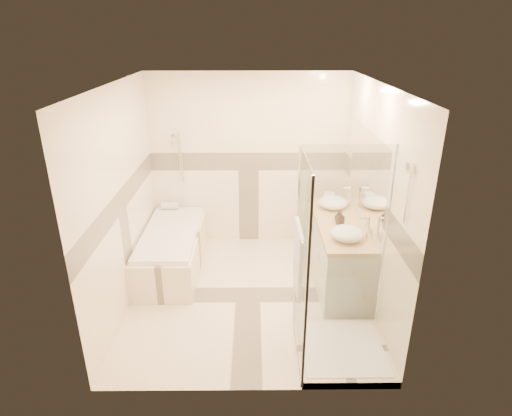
{
  "coord_description": "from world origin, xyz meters",
  "views": [
    {
      "loc": [
        0.07,
        -4.42,
        3.01
      ],
      "look_at": [
        0.1,
        0.25,
        1.05
      ],
      "focal_mm": 30.0,
      "sensor_mm": 36.0,
      "label": 1
    }
  ],
  "objects_px": {
    "amenity_bottle_b": "(339,216)",
    "amenity_bottle_a": "(340,218)",
    "vessel_sink_near": "(333,202)",
    "vessel_sink_far": "(347,233)",
    "vanity": "(338,252)",
    "shower_enclosure": "(332,308)",
    "bathtub": "(172,248)"
  },
  "relations": [
    {
      "from": "amenity_bottle_b",
      "to": "bathtub",
      "type": "bearing_deg",
      "value": 170.89
    },
    {
      "from": "shower_enclosure",
      "to": "amenity_bottle_b",
      "type": "distance_m",
      "value": 1.37
    },
    {
      "from": "vanity",
      "to": "shower_enclosure",
      "type": "relative_size",
      "value": 0.79
    },
    {
      "from": "vessel_sink_far",
      "to": "amenity_bottle_a",
      "type": "bearing_deg",
      "value": 90.0
    },
    {
      "from": "vessel_sink_near",
      "to": "amenity_bottle_b",
      "type": "relative_size",
      "value": 2.86
    },
    {
      "from": "bathtub",
      "to": "shower_enclosure",
      "type": "xyz_separation_m",
      "value": [
        1.86,
        -1.62,
        0.2
      ]
    },
    {
      "from": "vessel_sink_far",
      "to": "amenity_bottle_a",
      "type": "distance_m",
      "value": 0.4
    },
    {
      "from": "amenity_bottle_a",
      "to": "amenity_bottle_b",
      "type": "bearing_deg",
      "value": 90.0
    },
    {
      "from": "vessel_sink_far",
      "to": "vanity",
      "type": "bearing_deg",
      "value": 87.64
    },
    {
      "from": "vanity",
      "to": "vessel_sink_far",
      "type": "relative_size",
      "value": 4.32
    },
    {
      "from": "amenity_bottle_b",
      "to": "amenity_bottle_a",
      "type": "bearing_deg",
      "value": -90.0
    },
    {
      "from": "amenity_bottle_a",
      "to": "shower_enclosure",
      "type": "bearing_deg",
      "value": -102.95
    },
    {
      "from": "amenity_bottle_b",
      "to": "vessel_sink_near",
      "type": "bearing_deg",
      "value": 90.0
    },
    {
      "from": "vanity",
      "to": "amenity_bottle_b",
      "type": "bearing_deg",
      "value": 156.62
    },
    {
      "from": "vanity",
      "to": "amenity_bottle_b",
      "type": "height_order",
      "value": "amenity_bottle_b"
    },
    {
      "from": "vessel_sink_near",
      "to": "amenity_bottle_a",
      "type": "xyz_separation_m",
      "value": [
        0.0,
        -0.51,
        0.01
      ]
    },
    {
      "from": "bathtub",
      "to": "vessel_sink_far",
      "type": "distance_m",
      "value": 2.37
    },
    {
      "from": "vessel_sink_near",
      "to": "amenity_bottle_a",
      "type": "relative_size",
      "value": 2.26
    },
    {
      "from": "vanity",
      "to": "shower_enclosure",
      "type": "distance_m",
      "value": 1.31
    },
    {
      "from": "bathtub",
      "to": "amenity_bottle_b",
      "type": "height_order",
      "value": "amenity_bottle_b"
    },
    {
      "from": "bathtub",
      "to": "vessel_sink_near",
      "type": "relative_size",
      "value": 4.48
    },
    {
      "from": "vessel_sink_far",
      "to": "amenity_bottle_b",
      "type": "xyz_separation_m",
      "value": [
        0.0,
        0.49,
        -0.01
      ]
    },
    {
      "from": "vessel_sink_near",
      "to": "shower_enclosure",
      "type": "bearing_deg",
      "value": -99.12
    },
    {
      "from": "vanity",
      "to": "shower_enclosure",
      "type": "xyz_separation_m",
      "value": [
        -0.29,
        -1.27,
        0.08
      ]
    },
    {
      "from": "vanity",
      "to": "bathtub",
      "type": "bearing_deg",
      "value": 170.75
    },
    {
      "from": "bathtub",
      "to": "shower_enclosure",
      "type": "distance_m",
      "value": 2.47
    },
    {
      "from": "shower_enclosure",
      "to": "amenity_bottle_a",
      "type": "bearing_deg",
      "value": 77.05
    },
    {
      "from": "shower_enclosure",
      "to": "vessel_sink_near",
      "type": "height_order",
      "value": "shower_enclosure"
    },
    {
      "from": "vessel_sink_far",
      "to": "amenity_bottle_a",
      "type": "xyz_separation_m",
      "value": [
        0.0,
        0.4,
        0.01
      ]
    },
    {
      "from": "amenity_bottle_b",
      "to": "shower_enclosure",
      "type": "bearing_deg",
      "value": -102.04
    },
    {
      "from": "vessel_sink_near",
      "to": "vessel_sink_far",
      "type": "distance_m",
      "value": 0.91
    },
    {
      "from": "shower_enclosure",
      "to": "vessel_sink_far",
      "type": "distance_m",
      "value": 0.93
    }
  ]
}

